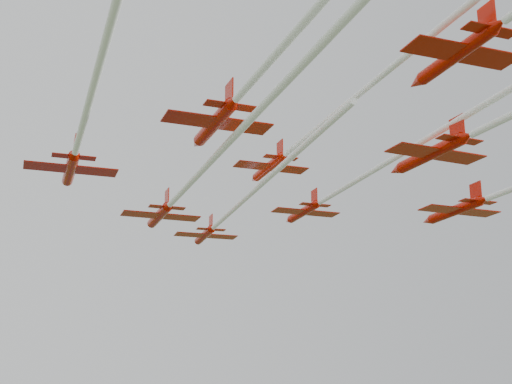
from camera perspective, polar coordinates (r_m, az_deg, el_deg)
name	(u,v)px	position (r m, az deg, el deg)	size (l,w,h in m)	color
jet_lead	(230,213)	(88.30, -2.12, -1.66)	(11.34, 55.83, 2.61)	#C81000
jet_row2_left	(195,178)	(69.58, -4.94, 1.09)	(9.79, 62.64, 2.72)	#C81000
jet_row2_right	(363,177)	(77.03, 8.53, 1.22)	(9.88, 61.95, 2.56)	#C81000
jet_row3_left	(92,92)	(51.42, -13.00, 7.78)	(11.23, 67.16, 2.54)	#C81000
jet_row3_mid	(346,105)	(60.92, 7.19, 6.94)	(9.44, 65.08, 2.37)	#C81000
jet_row4_left	(277,52)	(47.80, 1.71, 11.10)	(9.14, 56.96, 2.70)	#C81000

